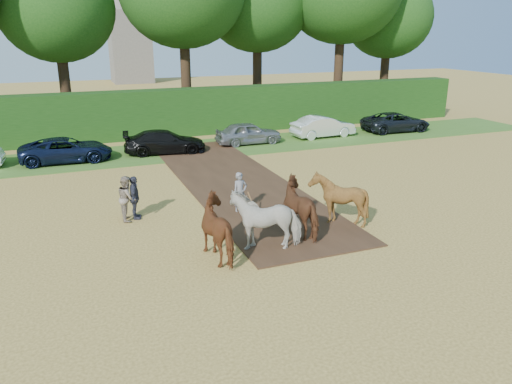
# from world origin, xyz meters

# --- Properties ---
(ground) EXTENTS (120.00, 120.00, 0.00)m
(ground) POSITION_xyz_m (0.00, 0.00, 0.00)
(ground) COLOR gold
(ground) RESTS_ON ground
(earth_strip) EXTENTS (4.50, 17.00, 0.05)m
(earth_strip) POSITION_xyz_m (1.50, 7.00, 0.03)
(earth_strip) COLOR #472D1C
(earth_strip) RESTS_ON ground
(grass_verge) EXTENTS (50.00, 5.00, 0.03)m
(grass_verge) POSITION_xyz_m (0.00, 14.00, 0.01)
(grass_verge) COLOR #38601E
(grass_verge) RESTS_ON ground
(hedgerow) EXTENTS (46.00, 1.60, 3.00)m
(hedgerow) POSITION_xyz_m (0.00, 18.50, 1.50)
(hedgerow) COLOR #14380F
(hedgerow) RESTS_ON ground
(spectator_near) EXTENTS (0.68, 0.85, 1.66)m
(spectator_near) POSITION_xyz_m (-3.66, 3.99, 0.83)
(spectator_near) COLOR tan
(spectator_near) RESTS_ON ground
(spectator_far) EXTENTS (0.60, 1.01, 1.62)m
(spectator_far) POSITION_xyz_m (-3.39, 3.99, 0.81)
(spectator_far) COLOR #2A2C39
(spectator_far) RESTS_ON ground
(plough_team) EXTENTS (6.24, 4.95, 1.87)m
(plough_team) POSITION_xyz_m (0.91, 0.33, 0.93)
(plough_team) COLOR maroon
(plough_team) RESTS_ON ground
(parked_cars) EXTENTS (36.52, 2.84, 1.46)m
(parked_cars) POSITION_xyz_m (0.34, 14.04, 0.67)
(parked_cars) COLOR silver
(parked_cars) RESTS_ON ground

